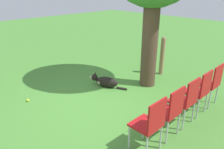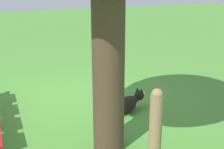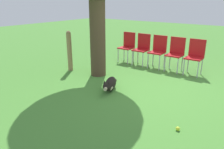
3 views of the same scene
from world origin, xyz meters
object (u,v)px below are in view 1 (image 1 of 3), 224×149
Objects in this scene: dog at (105,82)px; red_chair_1 at (170,109)px; red_chair_0 at (151,122)px; red_chair_2 at (186,98)px; fence_post at (162,56)px; red_chair_4 at (212,82)px; tennis_ball at (28,100)px; red_chair_3 at (200,89)px.

dog is 1.03× the size of red_chair_1.
red_chair_2 is at bearing -90.58° from red_chair_0.
red_chair_4 is at bearing -24.15° from fence_post.
dog is 1.98m from tennis_ball.
red_chair_0 is 1.00× the size of red_chair_3.
red_chair_2 and red_chair_4 have the same top height.
red_chair_1 is at bearing 141.64° from dog.
red_chair_3 is 14.36× the size of tennis_ball.
fence_post is at bearing -129.39° from dog.
fence_post is 17.13× the size of tennis_ball.
tennis_ball is at bearing 37.94° from red_chair_3.
red_chair_2 is (0.01, 1.11, 0.00)m from red_chair_0.
red_chair_0 is 1.00× the size of red_chair_1.
fence_post is at bearing -46.75° from red_chair_2.
red_chair_1 is 1.00× the size of red_chair_3.
dog is 1.03× the size of red_chair_0.
tennis_ball is at bearing 30.81° from red_chair_2.
red_chair_0 is 1.11m from red_chair_2.
red_chair_3 reaches higher than tennis_ball.
red_chair_2 is at bearing -90.58° from red_chair_1.
red_chair_0 is 1.00× the size of red_chair_2.
red_chair_0 is 1.67m from red_chair_3.
red_chair_0 reaches higher than tennis_ball.
red_chair_3 is at bearing 89.42° from red_chair_4.
fence_post is 1.19× the size of red_chair_3.
dog is at bearing -105.84° from fence_post.
dog is at bearing 23.91° from red_chair_4.
fence_post reaches higher than red_chair_0.
red_chair_4 is (0.01, 0.56, 0.00)m from red_chair_3.
red_chair_3 is (1.83, -1.38, -0.02)m from fence_post.
red_chair_3 is (2.36, 0.49, 0.42)m from dog.
red_chair_4 is (2.36, 1.05, 0.42)m from dog.
red_chair_2 is at bearing 30.84° from tennis_ball.
dog is 1.03× the size of red_chair_3.
red_chair_3 and red_chair_4 have the same top height.
red_chair_0 is at bearing 129.76° from dog.
red_chair_2 is 1.00× the size of red_chair_3.
fence_post is 1.19× the size of red_chair_1.
red_chair_1 and red_chair_3 have the same top height.
fence_post is 2.66m from red_chair_2.
red_chair_2 is at bearing 154.89° from dog.
red_chair_1 reaches higher than tennis_ball.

